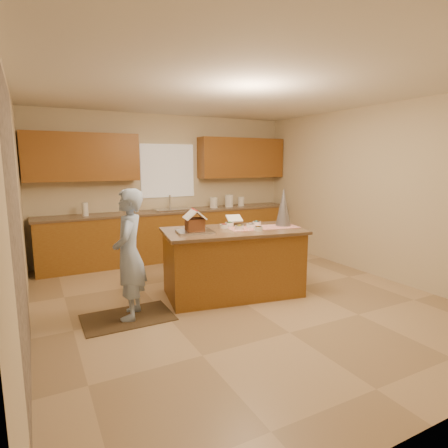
% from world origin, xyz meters
% --- Properties ---
extents(floor, '(5.50, 5.50, 0.00)m').
position_xyz_m(floor, '(0.00, 0.00, 0.00)').
color(floor, tan).
rests_on(floor, ground).
extents(ceiling, '(5.50, 5.50, 0.00)m').
position_xyz_m(ceiling, '(0.00, 0.00, 2.70)').
color(ceiling, silver).
rests_on(ceiling, floor).
extents(wall_back, '(5.50, 5.50, 0.00)m').
position_xyz_m(wall_back, '(0.00, 2.75, 1.35)').
color(wall_back, beige).
rests_on(wall_back, floor).
extents(wall_left, '(5.50, 5.50, 0.00)m').
position_xyz_m(wall_left, '(-2.50, 0.00, 1.35)').
color(wall_left, beige).
rests_on(wall_left, floor).
extents(wall_right, '(5.50, 5.50, 0.00)m').
position_xyz_m(wall_right, '(2.50, 0.00, 1.35)').
color(wall_right, beige).
rests_on(wall_right, floor).
extents(stone_accent, '(0.00, 2.50, 2.50)m').
position_xyz_m(stone_accent, '(-2.48, -0.80, 1.25)').
color(stone_accent, gray).
rests_on(stone_accent, wall_left).
extents(window_curtain, '(1.05, 0.03, 1.00)m').
position_xyz_m(window_curtain, '(0.00, 2.72, 1.65)').
color(window_curtain, white).
rests_on(window_curtain, wall_back).
extents(back_counter_base, '(4.80, 0.60, 0.88)m').
position_xyz_m(back_counter_base, '(0.00, 2.45, 0.44)').
color(back_counter_base, brown).
rests_on(back_counter_base, floor).
extents(back_counter_top, '(4.85, 0.63, 0.04)m').
position_xyz_m(back_counter_top, '(0.00, 2.45, 0.90)').
color(back_counter_top, brown).
rests_on(back_counter_top, back_counter_base).
extents(upper_cabinet_left, '(1.85, 0.35, 0.80)m').
position_xyz_m(upper_cabinet_left, '(-1.55, 2.57, 1.90)').
color(upper_cabinet_left, '#90571E').
rests_on(upper_cabinet_left, wall_back).
extents(upper_cabinet_right, '(1.85, 0.35, 0.80)m').
position_xyz_m(upper_cabinet_right, '(1.55, 2.57, 1.90)').
color(upper_cabinet_right, '#90571E').
rests_on(upper_cabinet_right, wall_back).
extents(sink, '(0.70, 0.45, 0.12)m').
position_xyz_m(sink, '(0.00, 2.45, 0.89)').
color(sink, silver).
rests_on(sink, back_counter_top).
extents(faucet, '(0.03, 0.03, 0.28)m').
position_xyz_m(faucet, '(0.00, 2.63, 1.06)').
color(faucet, silver).
rests_on(faucet, back_counter_top).
extents(island_base, '(1.91, 1.18, 0.88)m').
position_xyz_m(island_base, '(0.04, 0.20, 0.44)').
color(island_base, brown).
rests_on(island_base, floor).
extents(island_top, '(2.01, 1.27, 0.04)m').
position_xyz_m(island_top, '(0.04, 0.20, 0.90)').
color(island_top, brown).
rests_on(island_top, island_base).
extents(table_runner, '(1.04, 0.52, 0.01)m').
position_xyz_m(table_runner, '(0.48, 0.12, 0.92)').
color(table_runner, '#9E0F0B').
rests_on(table_runner, island_top).
extents(baking_tray, '(0.51, 0.41, 0.02)m').
position_xyz_m(baking_tray, '(-0.51, 0.24, 0.93)').
color(baking_tray, silver).
rests_on(baking_tray, island_top).
extents(cookbook, '(0.24, 0.20, 0.09)m').
position_xyz_m(cookbook, '(0.25, 0.54, 1.00)').
color(cookbook, white).
rests_on(cookbook, island_top).
extents(tinsel_tree, '(0.25, 0.25, 0.55)m').
position_xyz_m(tinsel_tree, '(0.81, 0.11, 1.19)').
color(tinsel_tree, '#A4A6AF').
rests_on(tinsel_tree, island_top).
extents(rug, '(1.03, 0.67, 0.01)m').
position_xyz_m(rug, '(-1.46, 0.06, 0.01)').
color(rug, black).
rests_on(rug, floor).
extents(boy, '(0.55, 0.65, 1.51)m').
position_xyz_m(boy, '(-1.41, 0.06, 0.77)').
color(boy, '#91A9CE').
rests_on(boy, rug).
extents(canister_a, '(0.15, 0.15, 0.21)m').
position_xyz_m(canister_a, '(0.85, 2.45, 1.02)').
color(canister_a, white).
rests_on(canister_a, back_counter_top).
extents(canister_b, '(0.17, 0.17, 0.24)m').
position_xyz_m(canister_b, '(1.19, 2.45, 1.04)').
color(canister_b, white).
rests_on(canister_b, back_counter_top).
extents(canister_c, '(0.13, 0.13, 0.19)m').
position_xyz_m(canister_c, '(1.48, 2.45, 1.01)').
color(canister_c, white).
rests_on(canister_c, back_counter_top).
extents(paper_towel, '(0.10, 0.10, 0.22)m').
position_xyz_m(paper_towel, '(-1.57, 2.45, 1.03)').
color(paper_towel, white).
rests_on(paper_towel, back_counter_top).
extents(gingerbread_house, '(0.31, 0.32, 0.28)m').
position_xyz_m(gingerbread_house, '(-0.51, 0.24, 1.04)').
color(gingerbread_house, brown).
rests_on(gingerbread_house, baking_tray).
extents(candy_bowls, '(0.65, 0.60, 0.05)m').
position_xyz_m(candy_bowls, '(0.22, 0.24, 0.94)').
color(candy_bowls, red).
rests_on(candy_bowls, island_top).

